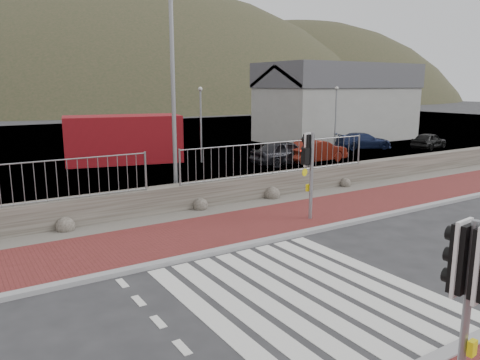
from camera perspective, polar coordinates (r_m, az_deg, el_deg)
ground at (r=10.01m, az=7.76°, el=-13.55°), size 220.00×220.00×0.00m
sidewalk_far at (r=13.49m, az=-4.69°, el=-6.58°), size 40.00×3.00×0.08m
kerb_far at (r=12.25m, az=-1.38°, el=-8.40°), size 40.00×0.25×0.12m
zebra_crossing at (r=10.01m, az=7.77°, el=-13.52°), size 4.62×5.60×0.01m
gravel_strip at (r=15.22m, az=-8.22°, el=-4.59°), size 40.00×1.50×0.06m
stone_wall at (r=15.82m, az=-9.45°, el=-2.43°), size 40.00×0.60×0.90m
railing at (r=15.42m, az=-9.40°, el=2.40°), size 18.07×0.07×1.22m
quay at (r=35.53m, az=-22.62°, el=3.82°), size 120.00×40.00×0.50m
harbor_building at (r=37.29m, az=11.82°, el=9.31°), size 12.20×6.20×5.80m
hills_backdrop at (r=99.44m, az=-23.89°, el=-5.40°), size 254.00×90.00×100.00m
traffic_signal_near at (r=6.54m, az=26.25°, el=-10.62°), size 0.40×0.27×2.63m
traffic_signal_far at (r=14.56m, az=8.68°, el=2.74°), size 0.69×0.34×2.81m
streetlight at (r=16.55m, az=-7.86°, el=12.97°), size 1.70×0.76×8.30m
shipping_container at (r=26.66m, az=-14.04°, el=4.86°), size 6.58×3.83×2.57m
car_a at (r=25.26m, az=5.52°, el=3.37°), size 3.91×1.65×1.32m
car_b at (r=26.21m, az=9.26°, el=3.50°), size 3.95×1.70×1.27m
car_c at (r=32.42m, az=14.82°, el=4.63°), size 4.04×2.71×1.09m
car_e at (r=33.86m, az=22.02°, el=4.45°), size 3.39×1.88×1.09m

